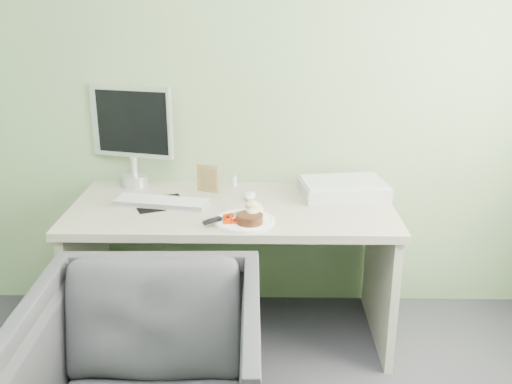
{
  "coord_description": "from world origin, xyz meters",
  "views": [
    {
      "loc": [
        0.16,
        -1.03,
        1.72
      ],
      "look_at": [
        0.12,
        1.5,
        0.84
      ],
      "focal_mm": 40.0,
      "sensor_mm": 36.0,
      "label": 1
    }
  ],
  "objects_px": {
    "desk": "(233,239)",
    "monitor": "(132,130)",
    "plate": "(244,221)",
    "scanner": "(343,189)"
  },
  "relations": [
    {
      "from": "plate",
      "to": "monitor",
      "type": "bearing_deg",
      "value": 138.75
    },
    {
      "from": "scanner",
      "to": "monitor",
      "type": "distance_m",
      "value": 1.16
    },
    {
      "from": "desk",
      "to": "plate",
      "type": "bearing_deg",
      "value": -73.27
    },
    {
      "from": "plate",
      "to": "scanner",
      "type": "relative_size",
      "value": 0.64
    },
    {
      "from": "plate",
      "to": "scanner",
      "type": "height_order",
      "value": "scanner"
    },
    {
      "from": "desk",
      "to": "monitor",
      "type": "distance_m",
      "value": 0.8
    },
    {
      "from": "plate",
      "to": "scanner",
      "type": "bearing_deg",
      "value": 38.05
    },
    {
      "from": "desk",
      "to": "monitor",
      "type": "relative_size",
      "value": 2.93
    },
    {
      "from": "plate",
      "to": "monitor",
      "type": "xyz_separation_m",
      "value": [
        -0.62,
        0.54,
        0.3
      ]
    },
    {
      "from": "desk",
      "to": "monitor",
      "type": "bearing_deg",
      "value": 150.24
    }
  ]
}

